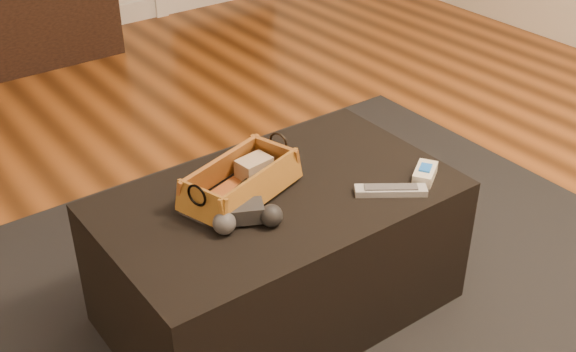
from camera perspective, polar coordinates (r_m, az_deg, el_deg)
floor at (r=2.32m, az=3.04°, el=-9.90°), size 5.00×5.50×0.01m
baseboard at (r=4.46m, az=-19.95°, el=10.47°), size 5.00×0.04×0.12m
area_rug at (r=2.25m, az=0.04°, el=-11.09°), size 2.60×2.00×0.01m
ottoman at (r=2.14m, az=-0.75°, el=-6.10°), size 1.00×0.60×0.42m
tv_remote at (r=1.99m, az=-3.77°, el=-1.35°), size 0.19×0.11×0.02m
cloth_bundle at (r=2.07m, az=-2.70°, el=0.72°), size 0.10×0.08×0.05m
wicker_basket at (r=1.99m, az=-3.76°, el=-0.54°), size 0.39×0.28×0.12m
game_controller at (r=1.88m, az=-3.27°, el=-3.19°), size 0.20×0.14×0.06m
silver_remote at (r=2.03m, az=8.12°, el=-1.11°), size 0.19×0.15×0.02m
cream_gadget at (r=2.11m, az=10.77°, el=0.21°), size 0.12×0.10×0.04m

